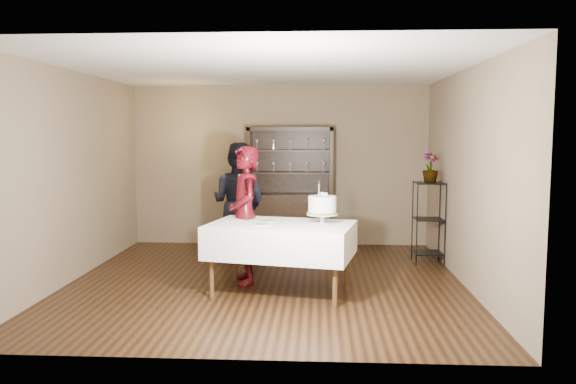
% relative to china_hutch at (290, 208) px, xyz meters
% --- Properties ---
extents(floor, '(5.00, 5.00, 0.00)m').
position_rel_china_hutch_xyz_m(floor, '(-0.20, -2.25, -0.66)').
color(floor, black).
rests_on(floor, ground).
extents(ceiling, '(5.00, 5.00, 0.00)m').
position_rel_china_hutch_xyz_m(ceiling, '(-0.20, -2.25, 2.04)').
color(ceiling, silver).
rests_on(ceiling, back_wall).
extents(back_wall, '(5.00, 0.02, 2.70)m').
position_rel_china_hutch_xyz_m(back_wall, '(-0.20, 0.25, 0.69)').
color(back_wall, '#725F49').
rests_on(back_wall, floor).
extents(wall_left, '(0.02, 5.00, 2.70)m').
position_rel_china_hutch_xyz_m(wall_left, '(-2.70, -2.25, 0.69)').
color(wall_left, '#725F49').
rests_on(wall_left, floor).
extents(wall_right, '(0.02, 5.00, 2.70)m').
position_rel_china_hutch_xyz_m(wall_right, '(2.30, -2.25, 0.69)').
color(wall_right, '#725F49').
rests_on(wall_right, floor).
extents(china_hutch, '(1.40, 0.48, 2.00)m').
position_rel_china_hutch_xyz_m(china_hutch, '(0.00, 0.00, 0.00)').
color(china_hutch, black).
rests_on(china_hutch, floor).
extents(plant_etagere, '(0.42, 0.42, 1.20)m').
position_rel_china_hutch_xyz_m(plant_etagere, '(2.08, -1.05, -0.01)').
color(plant_etagere, black).
rests_on(plant_etagere, floor).
extents(cake_table, '(1.85, 1.35, 0.84)m').
position_rel_china_hutch_xyz_m(cake_table, '(0.03, -2.74, -0.02)').
color(cake_table, white).
rests_on(cake_table, floor).
extents(woman, '(0.61, 0.74, 1.75)m').
position_rel_china_hutch_xyz_m(woman, '(-0.46, -2.31, 0.21)').
color(woman, '#350409').
rests_on(woman, floor).
extents(man, '(1.04, 0.93, 1.77)m').
position_rel_china_hutch_xyz_m(man, '(-0.71, -1.12, 0.22)').
color(man, black).
rests_on(man, floor).
extents(cake, '(0.37, 0.37, 0.51)m').
position_rel_china_hutch_xyz_m(cake, '(0.51, -2.69, 0.38)').
color(cake, beige).
rests_on(cake, cake_table).
extents(plate_near, '(0.24, 0.24, 0.01)m').
position_rel_china_hutch_xyz_m(plate_near, '(-0.20, -2.86, 0.18)').
color(plate_near, beige).
rests_on(plate_near, cake_table).
extents(plate_far, '(0.26, 0.26, 0.01)m').
position_rel_china_hutch_xyz_m(plate_far, '(-0.15, -2.62, 0.18)').
color(plate_far, beige).
rests_on(plate_far, cake_table).
extents(potted_plant, '(0.30, 0.30, 0.43)m').
position_rel_china_hutch_xyz_m(potted_plant, '(2.08, -1.06, 0.74)').
color(potted_plant, '#497437').
rests_on(potted_plant, plant_etagere).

